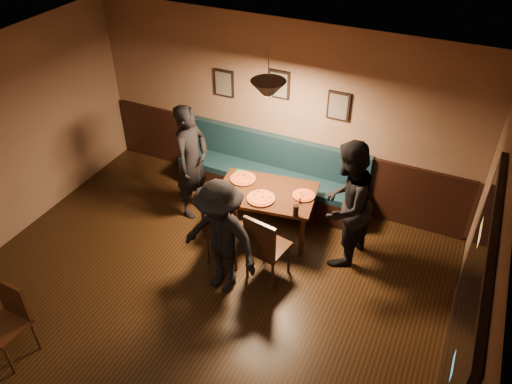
% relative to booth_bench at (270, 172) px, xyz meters
% --- Properties ---
extents(floor, '(7.00, 7.00, 0.00)m').
position_rel_booth_bench_xyz_m(floor, '(0.00, -3.20, -0.50)').
color(floor, black).
rests_on(floor, ground).
extents(ceiling, '(7.00, 7.00, 0.00)m').
position_rel_booth_bench_xyz_m(ceiling, '(0.00, -3.20, 2.30)').
color(ceiling, silver).
rests_on(ceiling, ground).
extents(wall_back, '(6.00, 0.00, 6.00)m').
position_rel_booth_bench_xyz_m(wall_back, '(0.00, 0.30, 0.90)').
color(wall_back, '#8C704F').
rests_on(wall_back, ground).
extents(wall_right, '(0.00, 7.00, 7.00)m').
position_rel_booth_bench_xyz_m(wall_right, '(3.00, -3.20, 0.90)').
color(wall_right, '#8C704F').
rests_on(wall_right, ground).
extents(wainscot, '(5.88, 0.06, 1.00)m').
position_rel_booth_bench_xyz_m(wainscot, '(0.00, 0.27, 0.00)').
color(wainscot, black).
rests_on(wainscot, ground).
extents(booth_bench, '(3.00, 0.60, 1.00)m').
position_rel_booth_bench_xyz_m(booth_bench, '(0.00, 0.00, 0.00)').
color(booth_bench, '#0F232D').
rests_on(booth_bench, ground).
extents(window_frame, '(0.06, 2.56, 1.86)m').
position_rel_booth_bench_xyz_m(window_frame, '(2.96, -2.70, 1.00)').
color(window_frame, black).
rests_on(window_frame, wall_right).
extents(window_glass, '(0.00, 2.40, 2.40)m').
position_rel_booth_bench_xyz_m(window_glass, '(2.93, -2.70, 1.00)').
color(window_glass, black).
rests_on(window_glass, wall_right).
extents(picture_left, '(0.32, 0.04, 0.42)m').
position_rel_booth_bench_xyz_m(picture_left, '(-0.90, 0.27, 1.20)').
color(picture_left, black).
rests_on(picture_left, wall_back).
extents(picture_center, '(0.32, 0.04, 0.42)m').
position_rel_booth_bench_xyz_m(picture_center, '(0.00, 0.27, 1.35)').
color(picture_center, black).
rests_on(picture_center, wall_back).
extents(picture_right, '(0.32, 0.04, 0.42)m').
position_rel_booth_bench_xyz_m(picture_right, '(0.90, 0.27, 1.20)').
color(picture_right, black).
rests_on(picture_right, wall_back).
extents(pendant_lamp, '(0.44, 0.44, 0.25)m').
position_rel_booth_bench_xyz_m(pendant_lamp, '(0.28, -0.77, 1.75)').
color(pendant_lamp, black).
rests_on(pendant_lamp, ceiling).
extents(dining_table, '(1.47, 1.07, 0.73)m').
position_rel_booth_bench_xyz_m(dining_table, '(0.28, -0.77, -0.14)').
color(dining_table, black).
rests_on(dining_table, floor).
extents(chair_near_left, '(0.53, 0.53, 1.05)m').
position_rel_booth_bench_xyz_m(chair_near_left, '(0.01, -1.50, 0.03)').
color(chair_near_left, '#311B0D').
rests_on(chair_near_left, floor).
extents(chair_near_right, '(0.53, 0.53, 1.04)m').
position_rel_booth_bench_xyz_m(chair_near_right, '(0.67, -1.57, 0.02)').
color(chair_near_right, black).
rests_on(chair_near_right, floor).
extents(diner_left, '(0.46, 0.67, 1.79)m').
position_rel_booth_bench_xyz_m(diner_left, '(-0.91, -0.77, 0.39)').
color(diner_left, black).
rests_on(diner_left, floor).
extents(diner_right, '(0.84, 0.99, 1.81)m').
position_rel_booth_bench_xyz_m(diner_right, '(1.42, -0.83, 0.41)').
color(diner_right, black).
rests_on(diner_right, floor).
extents(diner_front, '(1.13, 0.76, 1.62)m').
position_rel_booth_bench_xyz_m(diner_front, '(0.21, -2.00, 0.31)').
color(diner_front, black).
rests_on(diner_front, floor).
extents(pizza_a, '(0.45, 0.45, 0.04)m').
position_rel_booth_bench_xyz_m(pizza_a, '(-0.14, -0.66, 0.25)').
color(pizza_a, orange).
rests_on(pizza_a, dining_table).
extents(pizza_b, '(0.50, 0.50, 0.04)m').
position_rel_booth_bench_xyz_m(pizza_b, '(0.29, -0.98, 0.25)').
color(pizza_b, gold).
rests_on(pizza_b, dining_table).
extents(pizza_c, '(0.41, 0.41, 0.04)m').
position_rel_booth_bench_xyz_m(pizza_c, '(0.79, -0.66, 0.24)').
color(pizza_c, orange).
rests_on(pizza_c, dining_table).
extents(soda_glass, '(0.10, 0.10, 0.16)m').
position_rel_booth_bench_xyz_m(soda_glass, '(0.84, -1.10, 0.31)').
color(soda_glass, black).
rests_on(soda_glass, dining_table).
extents(tabasco_bottle, '(0.03, 0.03, 0.11)m').
position_rel_booth_bench_xyz_m(tabasco_bottle, '(0.80, -0.83, 0.28)').
color(tabasco_bottle, '#95040B').
rests_on(tabasco_bottle, dining_table).
extents(napkin_a, '(0.17, 0.17, 0.01)m').
position_rel_booth_bench_xyz_m(napkin_a, '(-0.25, -0.52, 0.23)').
color(napkin_a, '#1C6A27').
rests_on(napkin_a, dining_table).
extents(napkin_b, '(0.16, 0.16, 0.01)m').
position_rel_booth_bench_xyz_m(napkin_b, '(-0.24, -1.06, 0.23)').
color(napkin_b, '#227F2C').
rests_on(napkin_b, dining_table).
extents(cutlery_set, '(0.17, 0.09, 0.00)m').
position_rel_booth_bench_xyz_m(cutlery_set, '(0.27, -1.13, 0.23)').
color(cutlery_set, silver).
rests_on(cutlery_set, dining_table).
extents(cafe_chair_far, '(0.45, 0.45, 0.96)m').
position_rel_booth_bench_xyz_m(cafe_chair_far, '(-1.42, -3.93, -0.02)').
color(cafe_chair_far, black).
rests_on(cafe_chair_far, floor).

